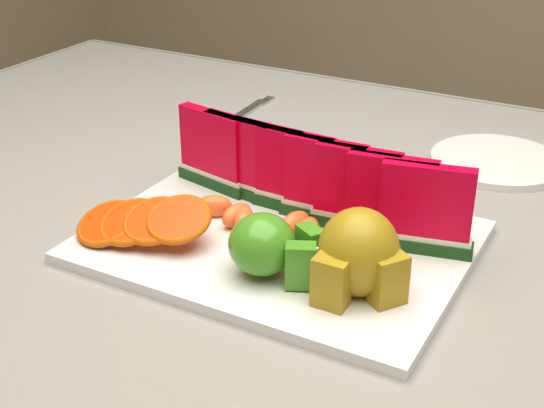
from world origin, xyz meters
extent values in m
cube|color=#4A2F1F|center=(0.00, 0.00, 0.73)|extent=(1.40, 0.90, 0.03)
cube|color=#4A2F1F|center=(-0.64, 0.39, 0.36)|extent=(0.06, 0.06, 0.72)
cube|color=slate|center=(0.00, 0.00, 0.75)|extent=(1.52, 1.02, 0.01)
cube|color=slate|center=(0.00, 0.51, 0.66)|extent=(1.52, 0.01, 0.20)
cube|color=silver|center=(0.01, -0.08, 0.76)|extent=(0.40, 0.30, 0.01)
ellipsoid|color=#328B1E|center=(0.03, -0.16, 0.80)|extent=(0.07, 0.07, 0.06)
cube|color=#328B1E|center=(0.08, -0.16, 0.80)|extent=(0.03, 0.03, 0.05)
cube|color=beige|center=(0.08, -0.16, 0.80)|extent=(0.03, 0.01, 0.04)
cube|color=#328B1E|center=(0.07, -0.13, 0.80)|extent=(0.03, 0.03, 0.05)
cube|color=beige|center=(0.08, -0.13, 0.80)|extent=(0.03, 0.02, 0.04)
ellipsoid|color=#B16F1B|center=(0.12, -0.13, 0.81)|extent=(0.10, 0.10, 0.09)
cube|color=#B16F1B|center=(0.11, -0.17, 0.79)|extent=(0.03, 0.02, 0.05)
cube|color=#B16F1B|center=(0.16, -0.14, 0.79)|extent=(0.04, 0.04, 0.05)
cylinder|color=silver|center=(0.17, 0.26, 0.76)|extent=(0.18, 0.18, 0.01)
cube|color=silver|center=(-0.24, 0.25, 0.76)|extent=(0.02, 0.17, 0.00)
cube|color=silver|center=(-0.24, 0.34, 0.76)|extent=(0.00, 0.04, 0.00)
cube|color=silver|center=(-0.24, 0.34, 0.76)|extent=(0.00, 0.04, 0.00)
cube|color=silver|center=(-0.23, 0.34, 0.76)|extent=(0.00, 0.04, 0.00)
cube|color=#124012|center=(-0.12, -0.01, 0.78)|extent=(0.11, 0.04, 0.01)
cube|color=silver|center=(-0.12, -0.01, 0.79)|extent=(0.10, 0.04, 0.01)
cube|color=red|center=(-0.12, -0.01, 0.83)|extent=(0.10, 0.04, 0.08)
cube|color=#124012|center=(-0.08, -0.01, 0.78)|extent=(0.11, 0.04, 0.01)
cube|color=silver|center=(-0.08, -0.01, 0.79)|extent=(0.10, 0.03, 0.01)
cube|color=red|center=(-0.08, -0.01, 0.83)|extent=(0.10, 0.03, 0.08)
cube|color=#124012|center=(-0.04, -0.01, 0.78)|extent=(0.11, 0.03, 0.01)
cube|color=silver|center=(-0.04, -0.01, 0.79)|extent=(0.10, 0.03, 0.01)
cube|color=red|center=(-0.04, -0.01, 0.83)|extent=(0.10, 0.02, 0.08)
cube|color=#124012|center=(0.00, -0.02, 0.78)|extent=(0.11, 0.02, 0.01)
cube|color=silver|center=(0.00, -0.02, 0.79)|extent=(0.10, 0.02, 0.01)
cube|color=red|center=(0.00, -0.02, 0.83)|extent=(0.10, 0.02, 0.08)
cube|color=#124012|center=(0.04, -0.02, 0.78)|extent=(0.11, 0.02, 0.01)
cube|color=silver|center=(0.04, -0.02, 0.79)|extent=(0.10, 0.02, 0.01)
cube|color=red|center=(0.04, -0.02, 0.83)|extent=(0.10, 0.02, 0.08)
cube|color=#124012|center=(0.08, -0.03, 0.78)|extent=(0.11, 0.03, 0.01)
cube|color=silver|center=(0.08, -0.03, 0.79)|extent=(0.10, 0.03, 0.01)
cube|color=red|center=(0.08, -0.03, 0.83)|extent=(0.10, 0.02, 0.08)
cube|color=#124012|center=(0.12, -0.03, 0.78)|extent=(0.11, 0.04, 0.01)
cube|color=silver|center=(0.12, -0.03, 0.79)|extent=(0.10, 0.03, 0.01)
cube|color=red|center=(0.12, -0.03, 0.83)|extent=(0.10, 0.03, 0.08)
cube|color=#124012|center=(0.16, -0.04, 0.78)|extent=(0.11, 0.04, 0.01)
cube|color=silver|center=(0.16, -0.04, 0.79)|extent=(0.10, 0.04, 0.01)
cube|color=red|center=(0.16, -0.04, 0.83)|extent=(0.10, 0.04, 0.08)
cylinder|color=orange|center=(-0.15, -0.17, 0.79)|extent=(0.08, 0.07, 0.03)
torus|color=#D15013|center=(-0.15, -0.17, 0.79)|extent=(0.08, 0.08, 0.03)
cylinder|color=orange|center=(-0.13, -0.16, 0.79)|extent=(0.07, 0.07, 0.03)
torus|color=#D15013|center=(-0.13, -0.16, 0.79)|extent=(0.08, 0.08, 0.03)
cylinder|color=orange|center=(-0.10, -0.15, 0.80)|extent=(0.07, 0.06, 0.03)
torus|color=#D15013|center=(-0.10, -0.15, 0.80)|extent=(0.07, 0.07, 0.03)
cylinder|color=orange|center=(-0.08, -0.15, 0.80)|extent=(0.07, 0.07, 0.03)
torus|color=#D15013|center=(-0.08, -0.15, 0.80)|extent=(0.08, 0.08, 0.03)
cylinder|color=orange|center=(-0.09, 0.05, 0.78)|extent=(0.07, 0.07, 0.03)
torus|color=#D15013|center=(-0.09, 0.05, 0.78)|extent=(0.08, 0.08, 0.03)
cylinder|color=orange|center=(-0.04, 0.05, 0.79)|extent=(0.07, 0.07, 0.03)
torus|color=#D15013|center=(-0.04, 0.05, 0.79)|extent=(0.08, 0.08, 0.03)
cylinder|color=orange|center=(0.00, 0.05, 0.79)|extent=(0.08, 0.08, 0.03)
torus|color=#D15013|center=(0.00, 0.05, 0.79)|extent=(0.09, 0.09, 0.03)
cylinder|color=orange|center=(0.05, 0.05, 0.79)|extent=(0.08, 0.08, 0.03)
torus|color=#D15013|center=(0.05, 0.05, 0.79)|extent=(0.09, 0.09, 0.03)
cylinder|color=orange|center=(0.10, 0.05, 0.80)|extent=(0.09, 0.09, 0.03)
torus|color=#D15013|center=(0.10, 0.05, 0.80)|extent=(0.10, 0.10, 0.03)
ellipsoid|color=orange|center=(-0.08, -0.07, 0.78)|extent=(0.05, 0.04, 0.03)
ellipsoid|color=orange|center=(-0.04, -0.08, 0.78)|extent=(0.03, 0.05, 0.03)
ellipsoid|color=orange|center=(-0.03, -0.08, 0.78)|extent=(0.04, 0.05, 0.03)
ellipsoid|color=orange|center=(0.00, -0.09, 0.78)|extent=(0.04, 0.05, 0.03)
ellipsoid|color=orange|center=(0.02, -0.07, 0.78)|extent=(0.03, 0.05, 0.03)
ellipsoid|color=orange|center=(0.04, -0.07, 0.78)|extent=(0.04, 0.05, 0.03)
ellipsoid|color=orange|center=(0.06, -0.09, 0.78)|extent=(0.04, 0.03, 0.03)
ellipsoid|color=orange|center=(0.09, -0.07, 0.78)|extent=(0.03, 0.05, 0.03)
ellipsoid|color=orange|center=(0.11, -0.06, 0.78)|extent=(0.03, 0.04, 0.03)
camera|label=1|loc=(0.35, -0.72, 1.17)|focal=50.00mm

